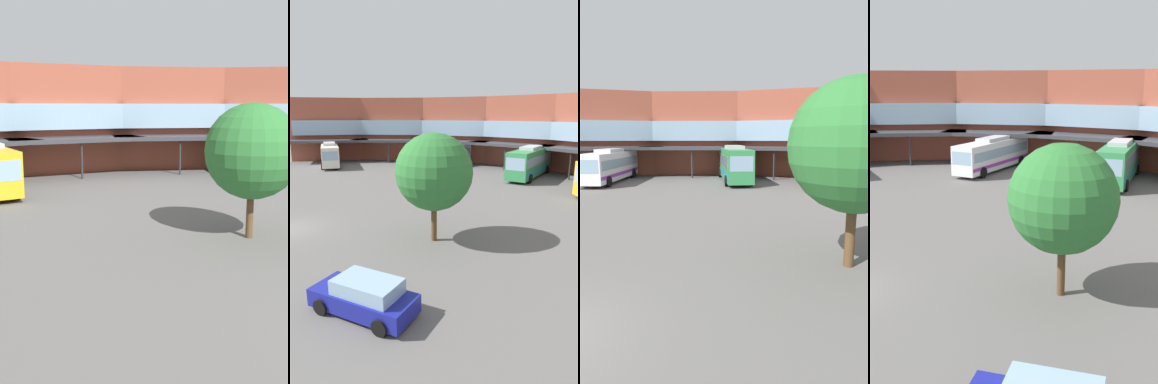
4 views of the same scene
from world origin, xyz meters
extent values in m
cube|color=#9E4C38|center=(36.39, 13.84, 5.33)|extent=(10.20, 14.22, 10.66)
cube|color=#8CADC6|center=(35.83, 13.63, 5.69)|extent=(9.97, 13.09, 2.49)
cube|color=#38383D|center=(31.72, 12.06, 3.55)|extent=(8.33, 13.51, 0.40)
cylinder|color=#2D2D33|center=(30.23, 11.50, 1.78)|extent=(0.20, 0.20, 3.55)
cube|color=#9E4C38|center=(30.63, 24.04, 5.33)|extent=(12.70, 13.88, 10.66)
cube|color=#8CADC6|center=(30.16, 23.66, 5.69)|extent=(12.09, 13.01, 2.49)
cube|color=#38383D|center=(26.70, 20.95, 3.55)|extent=(11.13, 12.64, 0.40)
cylinder|color=#2D2D33|center=(25.44, 19.96, 1.78)|extent=(0.20, 0.20, 3.55)
cube|color=#9E4C38|center=(22.10, 32.06, 5.33)|extent=(14.05, 12.28, 10.66)
cube|color=#8CADC6|center=(21.76, 31.56, 5.69)|extent=(13.12, 11.74, 2.49)
cube|color=#38383D|center=(19.27, 27.94, 3.55)|extent=(12.91, 10.63, 0.40)
cylinder|color=#2D2D33|center=(18.36, 26.62, 1.78)|extent=(0.20, 0.20, 3.55)
cube|color=#338C4C|center=(26.69, 13.55, 1.94)|extent=(10.16, 8.18, 3.19)
cube|color=#8CADC6|center=(26.69, 13.55, 2.33)|extent=(9.67, 7.85, 1.02)
cube|color=orange|center=(26.69, 13.55, 1.05)|extent=(10.00, 8.08, 0.38)
cube|color=#8CADC6|center=(22.36, 10.48, 2.33)|extent=(1.33, 1.82, 1.40)
cube|color=#B2B2B7|center=(26.69, 13.55, 3.72)|extent=(4.14, 3.62, 0.36)
cylinder|color=black|center=(24.42, 10.45, 0.55)|extent=(1.07, 0.88, 1.10)
cylinder|color=black|center=(23.01, 12.44, 0.55)|extent=(1.07, 0.88, 1.10)
cylinder|color=black|center=(30.37, 14.67, 0.55)|extent=(1.07, 0.88, 1.10)
cylinder|color=black|center=(28.97, 16.65, 0.55)|extent=(1.07, 0.88, 1.10)
cube|color=#8CADC6|center=(6.70, 24.16, 2.36)|extent=(2.00, 1.18, 1.42)
cylinder|color=black|center=(8.56, 24.92, 0.55)|extent=(0.80, 1.11, 1.10)
cylinder|color=brown|center=(7.35, 7.39, 1.57)|extent=(0.36, 0.36, 3.14)
sphere|color=#2D7233|center=(7.35, 7.39, 4.46)|extent=(4.82, 4.82, 4.82)
camera|label=1|loc=(-14.85, 0.84, 6.68)|focal=42.31mm
camera|label=2|loc=(23.73, -3.45, 7.91)|focal=30.35mm
camera|label=3|loc=(6.71, -5.15, 4.71)|focal=30.68mm
camera|label=4|loc=(19.08, -7.08, 9.30)|focal=41.84mm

